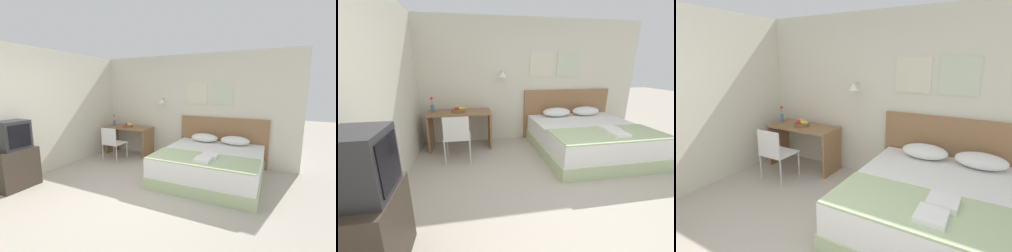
% 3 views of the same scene
% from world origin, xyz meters
% --- Properties ---
extents(wall_back, '(5.40, 0.31, 2.65)m').
position_xyz_m(wall_back, '(0.01, 2.76, 1.33)').
color(wall_back, beige).
rests_on(wall_back, ground_plane).
extents(bed, '(1.96, 2.01, 0.57)m').
position_xyz_m(bed, '(1.02, 1.66, 0.28)').
color(bed, '#B2C693').
rests_on(bed, ground_plane).
extents(headboard, '(2.08, 0.06, 1.13)m').
position_xyz_m(headboard, '(1.02, 2.70, 0.57)').
color(headboard, '#8E6642').
rests_on(headboard, ground_plane).
extents(pillow_left, '(0.63, 0.39, 0.19)m').
position_xyz_m(pillow_left, '(0.66, 2.43, 0.67)').
color(pillow_left, white).
rests_on(pillow_left, bed).
extents(pillow_right, '(0.63, 0.39, 0.19)m').
position_xyz_m(pillow_right, '(1.37, 2.43, 0.67)').
color(pillow_right, white).
rests_on(pillow_right, bed).
extents(throw_blanket, '(1.90, 0.81, 0.02)m').
position_xyz_m(throw_blanket, '(1.02, 1.08, 0.58)').
color(throw_blanket, '#B2C693').
rests_on(throw_blanket, bed).
extents(folded_towel_near_foot, '(0.28, 0.29, 0.06)m').
position_xyz_m(folded_towel_near_foot, '(1.13, 1.22, 0.62)').
color(folded_towel_near_foot, white).
rests_on(folded_towel_near_foot, throw_blanket).
extents(folded_towel_mid_bed, '(0.26, 0.28, 0.06)m').
position_xyz_m(folded_towel_mid_bed, '(1.08, 0.94, 0.62)').
color(folded_towel_mid_bed, white).
rests_on(folded_towel_mid_bed, throw_blanket).
extents(desk, '(1.26, 0.59, 0.77)m').
position_xyz_m(desk, '(-1.47, 2.38, 0.54)').
color(desk, '#8E6642').
rests_on(desk, ground_plane).
extents(desk_chair, '(0.47, 0.47, 0.86)m').
position_xyz_m(desk_chair, '(-1.51, 1.70, 0.51)').
color(desk_chair, white).
rests_on(desk_chair, ground_plane).
extents(fruit_bowl, '(0.28, 0.28, 0.13)m').
position_xyz_m(fruit_bowl, '(-1.49, 2.37, 0.82)').
color(fruit_bowl, brown).
rests_on(fruit_bowl, desk).
extents(flower_vase, '(0.06, 0.06, 0.31)m').
position_xyz_m(flower_vase, '(-2.00, 2.42, 0.90)').
color(flower_vase, '#4C7099').
rests_on(flower_vase, desk).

